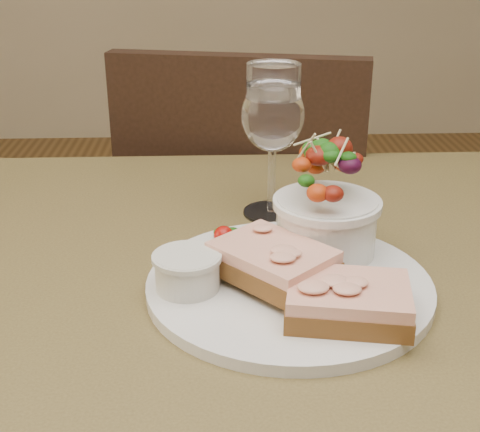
{
  "coord_description": "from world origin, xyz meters",
  "views": [
    {
      "loc": [
        -0.03,
        -0.61,
        1.09
      ],
      "look_at": [
        -0.01,
        0.02,
        0.81
      ],
      "focal_mm": 50.0,
      "sensor_mm": 36.0,
      "label": 1
    }
  ],
  "objects_px": {
    "sandwich_front": "(348,301)",
    "ramekin": "(187,270)",
    "chair_far": "(251,326)",
    "dinner_plate": "(289,285)",
    "cafe_table": "(247,357)",
    "salad_bowl": "(327,200)",
    "wine_glass": "(273,119)",
    "sandwich_back": "(273,261)"
  },
  "relations": [
    {
      "from": "dinner_plate",
      "to": "ramekin",
      "type": "bearing_deg",
      "value": -173.73
    },
    {
      "from": "cafe_table",
      "to": "sandwich_front",
      "type": "bearing_deg",
      "value": -49.49
    },
    {
      "from": "sandwich_back",
      "to": "ramekin",
      "type": "distance_m",
      "value": 0.08
    },
    {
      "from": "wine_glass",
      "to": "sandwich_front",
      "type": "bearing_deg",
      "value": -79.92
    },
    {
      "from": "sandwich_front",
      "to": "ramekin",
      "type": "distance_m",
      "value": 0.16
    },
    {
      "from": "chair_far",
      "to": "sandwich_front",
      "type": "relative_size",
      "value": 7.36
    },
    {
      "from": "cafe_table",
      "to": "sandwich_back",
      "type": "xyz_separation_m",
      "value": [
        0.02,
        -0.04,
        0.14
      ]
    },
    {
      "from": "ramekin",
      "to": "salad_bowl",
      "type": "xyz_separation_m",
      "value": [
        0.15,
        0.07,
        0.04
      ]
    },
    {
      "from": "dinner_plate",
      "to": "cafe_table",
      "type": "bearing_deg",
      "value": 141.8
    },
    {
      "from": "dinner_plate",
      "to": "salad_bowl",
      "type": "xyz_separation_m",
      "value": [
        0.05,
        0.06,
        0.07
      ]
    },
    {
      "from": "cafe_table",
      "to": "wine_glass",
      "type": "distance_m",
      "value": 0.28
    },
    {
      "from": "chair_far",
      "to": "ramekin",
      "type": "xyz_separation_m",
      "value": [
        -0.1,
        -0.65,
        0.49
      ]
    },
    {
      "from": "cafe_table",
      "to": "salad_bowl",
      "type": "relative_size",
      "value": 6.3
    },
    {
      "from": "salad_bowl",
      "to": "wine_glass",
      "type": "bearing_deg",
      "value": 109.49
    },
    {
      "from": "sandwich_front",
      "to": "ramekin",
      "type": "relative_size",
      "value": 1.97
    },
    {
      "from": "chair_far",
      "to": "ramekin",
      "type": "distance_m",
      "value": 0.82
    },
    {
      "from": "cafe_table",
      "to": "ramekin",
      "type": "xyz_separation_m",
      "value": [
        -0.06,
        -0.04,
        0.13
      ]
    },
    {
      "from": "dinner_plate",
      "to": "wine_glass",
      "type": "bearing_deg",
      "value": 90.43
    },
    {
      "from": "cafe_table",
      "to": "ramekin",
      "type": "height_order",
      "value": "ramekin"
    },
    {
      "from": "cafe_table",
      "to": "chair_far",
      "type": "xyz_separation_m",
      "value": [
        0.04,
        0.61,
        -0.36
      ]
    },
    {
      "from": "chair_far",
      "to": "dinner_plate",
      "type": "relative_size",
      "value": 3.17
    },
    {
      "from": "chair_far",
      "to": "sandwich_back",
      "type": "xyz_separation_m",
      "value": [
        -0.02,
        -0.65,
        0.49
      ]
    },
    {
      "from": "salad_bowl",
      "to": "cafe_table",
      "type": "bearing_deg",
      "value": -159.95
    },
    {
      "from": "wine_glass",
      "to": "salad_bowl",
      "type": "bearing_deg",
      "value": -70.51
    },
    {
      "from": "sandwich_back",
      "to": "wine_glass",
      "type": "xyz_separation_m",
      "value": [
        0.02,
        0.2,
        0.09
      ]
    },
    {
      "from": "cafe_table",
      "to": "sandwich_front",
      "type": "height_order",
      "value": "sandwich_front"
    },
    {
      "from": "chair_far",
      "to": "wine_glass",
      "type": "distance_m",
      "value": 0.73
    },
    {
      "from": "chair_far",
      "to": "wine_glass",
      "type": "relative_size",
      "value": 5.14
    },
    {
      "from": "dinner_plate",
      "to": "ramekin",
      "type": "relative_size",
      "value": 4.57
    },
    {
      "from": "cafe_table",
      "to": "sandwich_front",
      "type": "distance_m",
      "value": 0.18
    },
    {
      "from": "ramekin",
      "to": "cafe_table",
      "type": "bearing_deg",
      "value": 34.98
    },
    {
      "from": "chair_far",
      "to": "sandwich_front",
      "type": "height_order",
      "value": "chair_far"
    },
    {
      "from": "ramekin",
      "to": "salad_bowl",
      "type": "distance_m",
      "value": 0.17
    },
    {
      "from": "dinner_plate",
      "to": "sandwich_back",
      "type": "height_order",
      "value": "sandwich_back"
    },
    {
      "from": "cafe_table",
      "to": "ramekin",
      "type": "bearing_deg",
      "value": -145.02
    },
    {
      "from": "sandwich_back",
      "to": "chair_far",
      "type": "bearing_deg",
      "value": 135.58
    },
    {
      "from": "ramekin",
      "to": "wine_glass",
      "type": "height_order",
      "value": "wine_glass"
    },
    {
      "from": "cafe_table",
      "to": "sandwich_front",
      "type": "relative_size",
      "value": 6.54
    },
    {
      "from": "dinner_plate",
      "to": "wine_glass",
      "type": "height_order",
      "value": "wine_glass"
    },
    {
      "from": "sandwich_back",
      "to": "salad_bowl",
      "type": "distance_m",
      "value": 0.1
    },
    {
      "from": "chair_far",
      "to": "dinner_plate",
      "type": "bearing_deg",
      "value": 101.91
    },
    {
      "from": "cafe_table",
      "to": "chair_far",
      "type": "relative_size",
      "value": 0.89
    }
  ]
}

